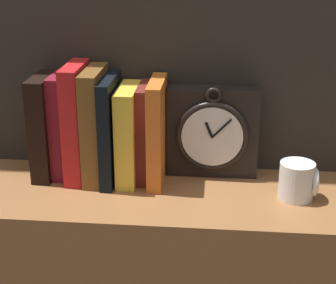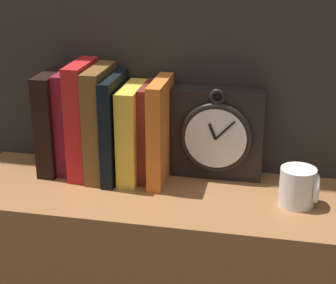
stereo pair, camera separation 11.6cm
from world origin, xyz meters
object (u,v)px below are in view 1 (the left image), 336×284
(book_slot7_orange, at_px, (157,132))
(book_slot3_brown, at_px, (95,125))
(book_slot0_black, at_px, (45,127))
(mug, at_px, (298,181))
(clock, at_px, (212,132))
(book_slot6_maroon, at_px, (145,132))
(book_slot5_yellow, at_px, (129,134))
(book_slot1_maroon, at_px, (62,125))
(book_slot4_black, at_px, (110,130))
(book_slot2_red, at_px, (77,122))

(book_slot7_orange, bearing_deg, book_slot3_brown, 179.68)
(book_slot0_black, height_order, mug, book_slot0_black)
(clock, distance_m, book_slot6_maroon, 0.15)
(clock, distance_m, book_slot5_yellow, 0.19)
(book_slot3_brown, height_order, book_slot7_orange, book_slot3_brown)
(book_slot3_brown, bearing_deg, book_slot1_maroon, 168.23)
(book_slot3_brown, relative_size, book_slot5_yellow, 1.18)
(book_slot0_black, relative_size, book_slot4_black, 0.98)
(book_slot0_black, relative_size, mug, 2.89)
(book_slot6_maroon, bearing_deg, book_slot7_orange, -24.44)
(mug, bearing_deg, book_slot4_black, 171.36)
(book_slot2_red, xyz_separation_m, book_slot5_yellow, (0.12, -0.00, -0.02))
(book_slot5_yellow, distance_m, book_slot7_orange, 0.06)
(book_slot2_red, distance_m, book_slot7_orange, 0.18)
(book_slot0_black, relative_size, book_slot7_orange, 1.00)
(book_slot6_maroon, distance_m, mug, 0.35)
(clock, height_order, book_slot1_maroon, book_slot1_maroon)
(clock, xyz_separation_m, book_slot2_red, (-0.30, -0.04, 0.03))
(clock, distance_m, book_slot1_maroon, 0.34)
(book_slot4_black, relative_size, mug, 2.93)
(book_slot2_red, distance_m, book_slot3_brown, 0.04)
(clock, bearing_deg, book_slot3_brown, -170.65)
(clock, height_order, book_slot0_black, book_slot0_black)
(book_slot5_yellow, relative_size, mug, 2.66)
(clock, height_order, book_slot5_yellow, same)
(book_slot1_maroon, bearing_deg, book_slot0_black, -167.40)
(book_slot0_black, xyz_separation_m, mug, (0.55, -0.07, -0.08))
(book_slot2_red, bearing_deg, book_slot5_yellow, -0.89)
(book_slot7_orange, bearing_deg, book_slot4_black, -178.33)
(book_slot2_red, bearing_deg, book_slot0_black, 176.13)
(book_slot3_brown, distance_m, book_slot4_black, 0.03)
(book_slot7_orange, bearing_deg, book_slot5_yellow, 178.07)
(book_slot1_maroon, distance_m, book_slot3_brown, 0.08)
(book_slot4_black, distance_m, mug, 0.42)
(book_slot3_brown, relative_size, book_slot4_black, 1.07)
(book_slot0_black, distance_m, mug, 0.56)
(book_slot3_brown, xyz_separation_m, book_slot5_yellow, (0.07, 0.00, -0.02))
(book_slot3_brown, bearing_deg, clock, 9.35)
(book_slot5_yellow, bearing_deg, book_slot4_black, -172.70)
(book_slot1_maroon, distance_m, book_slot4_black, 0.12)
(book_slot0_black, distance_m, book_slot3_brown, 0.12)
(book_slot0_black, bearing_deg, book_slot2_red, -3.87)
(book_slot4_black, distance_m, book_slot7_orange, 0.10)
(book_slot0_black, xyz_separation_m, book_slot4_black, (0.15, -0.01, 0.00))
(book_slot2_red, bearing_deg, mug, -8.11)
(book_slot6_maroon, bearing_deg, book_slot5_yellow, -161.46)
(book_slot6_maroon, height_order, mug, book_slot6_maroon)
(book_slot1_maroon, height_order, book_slot5_yellow, book_slot1_maroon)
(book_slot0_black, xyz_separation_m, book_slot5_yellow, (0.19, -0.01, -0.01))
(book_slot2_red, height_order, book_slot3_brown, book_slot2_red)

